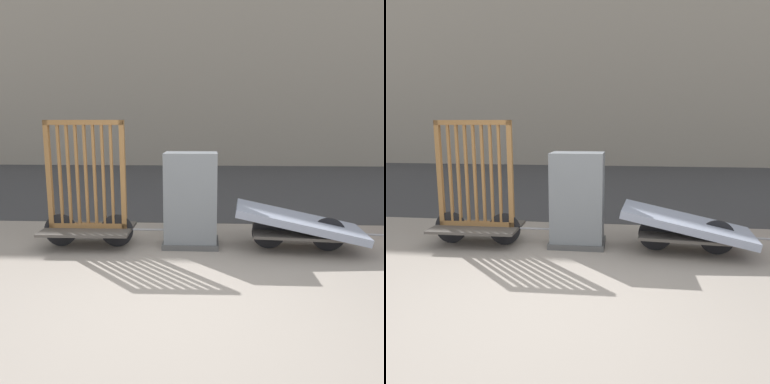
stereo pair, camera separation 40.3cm
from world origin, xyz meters
TOP-DOWN VIEW (x-y plane):
  - ground_plane at (0.00, 0.00)m, footprint 60.00×60.00m
  - road_strip at (0.00, 8.28)m, footprint 56.00×10.03m
  - building_facade at (0.00, 15.29)m, footprint 48.00×4.00m
  - bike_cart_with_bedframe at (-1.53, 1.86)m, footprint 2.01×0.80m
  - bike_cart_with_mattress at (1.54, 1.86)m, footprint 2.28×1.02m
  - utility_cabinet at (-0.02, 1.98)m, footprint 0.82×0.58m

SIDE VIEW (x-z plane):
  - ground_plane at x=0.00m, z-range 0.00..0.00m
  - road_strip at x=0.00m, z-range 0.00..0.01m
  - bike_cart_with_mattress at x=1.54m, z-range 0.06..0.71m
  - bike_cart_with_bedframe at x=-1.53m, z-range -0.31..1.54m
  - utility_cabinet at x=-0.02m, z-range -0.04..1.35m
  - building_facade at x=0.00m, z-range 0.00..14.58m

